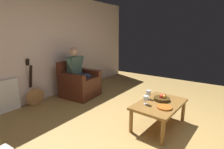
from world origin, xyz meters
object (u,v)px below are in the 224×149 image
wine_glass_near (148,93)px  decorative_dish (164,107)px  armchair (79,84)px  fruit_bowl (162,98)px  guitar (35,95)px  person_seated (78,70)px  coffee_table (159,106)px  wine_glass_far (146,99)px

wine_glass_near → decorative_dish: 0.44m
armchair → fruit_bowl: bearing=80.9°
guitar → wine_glass_near: 2.47m
decorative_dish → wine_glass_near: bearing=-121.0°
person_seated → fruit_bowl: (0.15, 2.20, -0.19)m
armchair → coffee_table: armchair is taller
fruit_bowl → decorative_dish: fruit_bowl is taller
person_seated → wine_glass_far: (0.47, 2.04, -0.13)m
coffee_table → wine_glass_far: bearing=-41.6°
armchair → decorative_dish: size_ratio=3.75×
person_seated → wine_glass_near: 1.99m
armchair → wine_glass_near: size_ratio=5.66×
wine_glass_far → decorative_dish: bearing=95.7°
wine_glass_far → fruit_bowl: wine_glass_far is taller
armchair → wine_glass_far: size_ratio=6.13×
fruit_bowl → wine_glass_near: bearing=-72.5°
coffee_table → fruit_bowl: fruit_bowl is taller
decorative_dish → fruit_bowl: bearing=-153.8°
coffee_table → guitar: size_ratio=1.02×
coffee_table → decorative_dish: decorative_dish is taller
wine_glass_far → decorative_dish: size_ratio=0.61×
guitar → wine_glass_far: (-0.50, 2.41, 0.30)m
person_seated → guitar: size_ratio=1.20×
coffee_table → fruit_bowl: bearing=-176.1°
armchair → decorative_dish: 2.37m
wine_glass_far → fruit_bowl: bearing=154.1°
wine_glass_far → decorative_dish: (-0.03, 0.30, -0.09)m
guitar → fruit_bowl: (-0.82, 2.56, 0.23)m
armchair → coffee_table: (0.29, 2.19, 0.05)m
wine_glass_near → wine_glass_far: (0.25, 0.07, -0.01)m
guitar → fruit_bowl: size_ratio=3.75×
person_seated → guitar: bearing=-25.8°
person_seated → decorative_dish: 2.39m
fruit_bowl → guitar: bearing=-72.3°
decorative_dish → guitar: bearing=-79.0°
wine_glass_near → wine_glass_far: wine_glass_near is taller
armchair → wine_glass_near: 1.98m
guitar → person_seated: bearing=159.3°
person_seated → guitar: 1.12m
coffee_table → wine_glass_far: size_ratio=7.21×
wine_glass_near → fruit_bowl: 0.24m
wine_glass_far → decorative_dish: 0.31m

